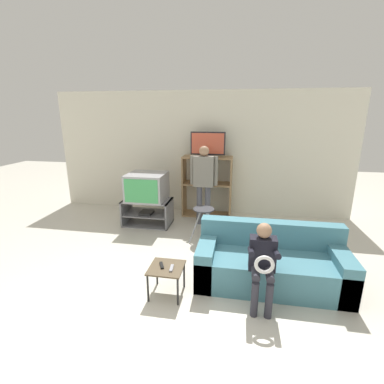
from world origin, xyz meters
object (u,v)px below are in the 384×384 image
Objects in this scene: television_flat at (208,145)px; remote_control_white at (172,268)px; couch at (270,264)px; snack_table at (166,271)px; person_standing_adult at (204,178)px; tv_stand at (148,212)px; television_main at (147,187)px; folding_stool at (204,214)px; remote_control_black at (162,265)px; media_shelf at (207,186)px; person_seated_child at (263,259)px.

television_flat is 4.90× the size of remote_control_white.
couch is (1.12, -2.32, -1.25)m from television_flat.
snack_table is 0.26× the size of person_standing_adult.
television_flat reaches higher than snack_table.
television_main reaches higher than tv_stand.
tv_stand is at bearing -169.55° from person_standing_adult.
folding_stool reaches higher than tv_stand.
tv_stand is 2.29m from remote_control_black.
media_shelf is at bearing 62.10° from remote_control_black.
person_seated_child is at bearing -70.73° from television_flat.
television_main is 1.02× the size of television_flat.
television_flat is 0.73× the size of person_seated_child.
person_seated_child is (2.07, -2.12, -0.19)m from television_main.
media_shelf is 8.89× the size of remote_control_black.
television_flat is at bearing 31.15° from television_main.
person_seated_child reaches higher than couch.
snack_table is at bearing -159.01° from couch.
television_main reaches higher than snack_table.
snack_table is 0.42× the size of person_seated_child.
remote_control_white is (-0.06, -2.83, -1.14)m from television_flat.
tv_stand is 1.31m from person_standing_adult.
media_shelf is at bearing 115.61° from couch.
person_standing_adult is 2.52m from person_seated_child.
snack_table is 0.22× the size of couch.
remote_control_black is (0.90, -2.10, 0.13)m from tv_stand.
couch reaches higher than snack_table.
television_flat is 0.75m from person_standing_adult.
remote_control_white is at bearing -64.53° from television_main.
tv_stand is at bearing -99.47° from television_main.
television_main is 0.74× the size of person_seated_child.
television_main is 1.78× the size of snack_table.
snack_table is at bearing -179.03° from person_seated_child.
folding_stool is at bearing 55.55° from remote_control_black.
snack_table is at bearing -33.90° from remote_control_black.
tv_stand is 0.59× the size of person_standing_adult.
television_main reaches higher than remote_control_white.
folding_stool is (0.09, -1.21, -1.04)m from television_flat.
television_main is 1.34m from folding_stool.
media_shelf is at bearing 33.04° from tv_stand.
person_standing_adult reaches higher than television_main.
couch reaches higher than remote_control_white.
television_flat is 3.05m from remote_control_white.
remote_control_white is 0.15× the size of person_seated_child.
person_seated_child is (0.98, -2.80, -0.08)m from media_shelf.
television_flat reaches higher than person_standing_adult.
television_main is 1.24× the size of folding_stool.
folding_stool is at bearing -85.39° from media_shelf.
person_seated_child is at bearing -66.88° from person_standing_adult.
folding_stool is 1.63m from remote_control_white.
snack_table is 2.81× the size of remote_control_white.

